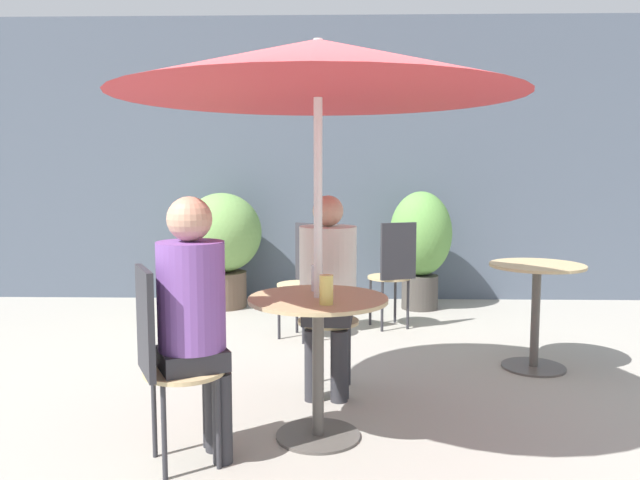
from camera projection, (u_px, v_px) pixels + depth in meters
ground_plane at (304, 434)px, 3.29m from camera, size 20.00×20.00×0.00m
storefront_wall at (320, 160)px, 6.67m from camera, size 10.00×0.06×3.00m
cafe_table_near at (318, 336)px, 3.20m from camera, size 0.72×0.72×0.74m
cafe_table_far at (536, 297)px, 4.34m from camera, size 0.65×0.65×0.74m
bistro_chair_0 at (330, 301)px, 3.97m from camera, size 0.38×0.39×0.95m
bistro_chair_1 at (163, 350)px, 2.87m from camera, size 0.43×0.42×0.95m
bistro_chair_2 at (307, 270)px, 5.20m from camera, size 0.43×0.44×0.95m
bistro_chair_3 at (394, 266)px, 5.41m from camera, size 0.41×0.42×0.95m
seated_person_0 at (328, 278)px, 3.80m from camera, size 0.35×0.36×1.24m
seated_person_1 at (194, 305)px, 2.91m from camera, size 0.39×0.37×1.27m
beer_glass_0 at (317, 278)px, 3.34m from camera, size 0.06×0.06×0.14m
beer_glass_1 at (326, 290)px, 3.00m from camera, size 0.07×0.07×0.14m
potted_plant_0 at (222, 241)px, 6.31m from camera, size 0.80×0.80×1.17m
potted_plant_1 at (421, 241)px, 6.24m from camera, size 0.62×0.62×1.18m
umbrella at (318, 69)px, 3.05m from camera, size 2.03×2.03×2.02m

